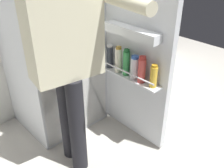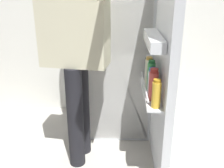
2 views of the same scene
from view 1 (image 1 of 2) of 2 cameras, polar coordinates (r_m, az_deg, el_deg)
The scene contains 3 objects.
ground_plane at distance 2.29m, azimuth -3.31°, elevation -13.65°, with size 5.96×5.96×0.00m, color #B7B2A8.
refrigerator at distance 2.21m, azimuth -12.08°, elevation 10.77°, with size 0.75×1.29×1.76m.
person at distance 1.66m, azimuth -10.22°, elevation 7.02°, with size 0.55×0.80×1.58m.
Camera 1 is at (-1.05, -1.29, 1.58)m, focal length 40.53 mm.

